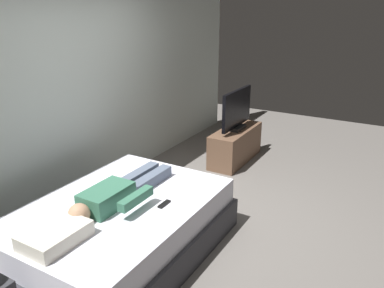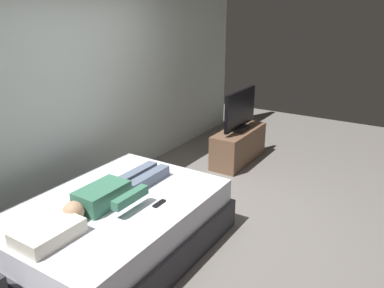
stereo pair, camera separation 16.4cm
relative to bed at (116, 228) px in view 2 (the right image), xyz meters
name	(u,v)px [view 2 (the right image)]	position (x,y,z in m)	size (l,w,h in m)	color
ground_plane	(203,232)	(0.72, -0.52, -0.26)	(10.00, 10.00, 0.00)	slate
back_wall	(100,77)	(1.12, 1.20, 1.14)	(6.40, 0.10, 2.80)	silver
bed	(116,228)	(0.00, 0.00, 0.00)	(2.06, 1.47, 0.54)	#333338
pillow	(48,232)	(-0.71, 0.00, 0.34)	(0.48, 0.34, 0.12)	silver
person	(114,192)	(0.03, 0.02, 0.36)	(1.26, 0.46, 0.18)	#387056
remote	(159,203)	(0.18, -0.38, 0.29)	(0.15, 0.04, 0.02)	black
tv_stand	(239,146)	(2.67, 0.02, -0.01)	(1.10, 0.40, 0.50)	brown
tv	(240,111)	(2.67, 0.02, 0.52)	(0.88, 0.20, 0.59)	black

